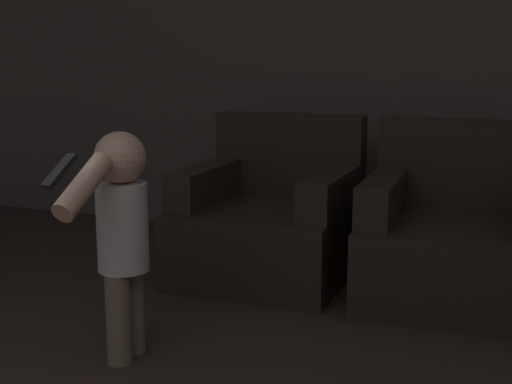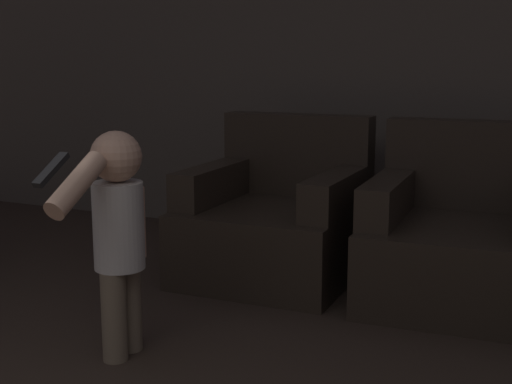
% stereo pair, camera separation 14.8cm
% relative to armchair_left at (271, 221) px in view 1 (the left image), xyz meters
% --- Properties ---
extents(wall_back, '(8.40, 0.05, 2.60)m').
position_rel_armchair_left_xyz_m(wall_back, '(0.32, 0.92, 1.00)').
color(wall_back, '#51493F').
rests_on(wall_back, ground_plane).
extents(armchair_left, '(0.88, 0.92, 0.86)m').
position_rel_armchair_left_xyz_m(armchair_left, '(0.00, 0.00, 0.00)').
color(armchair_left, black).
rests_on(armchair_left, ground_plane).
extents(armchair_right, '(0.91, 0.95, 0.86)m').
position_rel_armchair_left_xyz_m(armchair_right, '(0.98, -0.00, 0.00)').
color(armchair_right, black).
rests_on(armchair_right, ground_plane).
extents(person_toddler, '(0.20, 0.62, 0.90)m').
position_rel_armchair_left_xyz_m(person_toddler, '(-0.14, -1.26, 0.24)').
color(person_toddler, brown).
rests_on(person_toddler, ground_plane).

